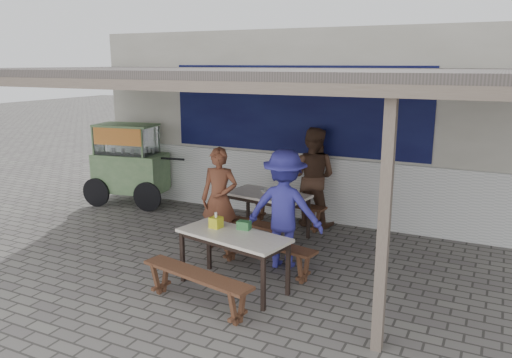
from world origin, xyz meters
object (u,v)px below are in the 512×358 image
at_px(table_left, 268,198).
at_px(bench_right_wall, 265,248).
at_px(bench_left_wall, 287,208).
at_px(bench_right_street, 196,281).
at_px(condiment_jar, 287,192).
at_px(condiment_bowl, 266,190).
at_px(vendor_cart, 129,161).
at_px(tissue_box, 216,222).
at_px(table_right, 233,240).
at_px(patron_street_side, 220,199).
at_px(patron_wall_side, 312,177).
at_px(bench_left_street, 245,227).
at_px(patron_right_table, 285,209).
at_px(donation_box, 244,225).

relative_size(table_left, bench_right_wall, 0.91).
height_order(bench_left_wall, bench_right_wall, same).
distance_m(bench_left_wall, bench_right_street, 3.36).
distance_m(condiment_jar, condiment_bowl, 0.41).
bearing_deg(vendor_cart, condiment_jar, -16.39).
bearing_deg(tissue_box, table_right, -20.05).
distance_m(table_right, condiment_jar, 2.11).
bearing_deg(table_right, vendor_cart, 157.75).
distance_m(bench_right_street, patron_street_side, 2.06).
relative_size(bench_right_street, patron_wall_side, 0.90).
bearing_deg(tissue_box, bench_left_street, 99.98).
distance_m(patron_right_table, condiment_bowl, 1.44).
relative_size(table_left, tissue_box, 10.03).
xyz_separation_m(patron_street_side, condiment_bowl, (0.35, 0.96, -0.04)).
relative_size(vendor_cart, patron_wall_side, 1.13).
xyz_separation_m(patron_street_side, tissue_box, (0.57, -1.06, 0.01)).
relative_size(bench_left_wall, condiment_jar, 18.10).
distance_m(bench_left_street, patron_right_table, 1.08).
relative_size(bench_right_street, patron_street_side, 0.99).
bearing_deg(bench_right_wall, patron_street_side, 165.47).
height_order(vendor_cart, patron_wall_side, patron_wall_side).
bearing_deg(vendor_cart, condiment_bowl, -16.74).
relative_size(patron_street_side, condiment_jar, 19.75).
distance_m(table_right, bench_right_street, 0.76).
relative_size(bench_left_street, bench_right_street, 0.93).
height_order(tissue_box, condiment_jar, tissue_box).
bearing_deg(table_left, bench_left_street, -90.00).
height_order(patron_street_side, patron_wall_side, patron_wall_side).
xyz_separation_m(bench_left_wall, donation_box, (0.40, -2.46, 0.47)).
distance_m(table_right, patron_street_side, 1.48).
bearing_deg(table_left, patron_wall_side, 72.30).
distance_m(donation_box, condiment_jar, 1.89).
bearing_deg(patron_street_side, bench_right_street, -77.95).
height_order(bench_left_wall, patron_right_table, patron_right_table).
xyz_separation_m(bench_left_wall, tissue_box, (0.04, -2.55, 0.49)).
bearing_deg(condiment_jar, donation_box, -84.78).
bearing_deg(condiment_bowl, donation_box, -73.11).
height_order(bench_left_street, bench_left_wall, same).
bearing_deg(table_right, bench_right_street, -90.00).
relative_size(table_left, bench_right_street, 0.91).
bearing_deg(bench_right_street, donation_box, 90.09).
distance_m(table_right, vendor_cart, 4.66).
bearing_deg(condiment_bowl, table_left, -50.84).
xyz_separation_m(bench_right_wall, patron_wall_side, (-0.14, 2.28, 0.55)).
bearing_deg(bench_right_street, patron_right_table, 86.52).
height_order(table_left, table_right, same).
distance_m(bench_left_street, patron_street_side, 0.62).
relative_size(table_right, patron_right_table, 0.92).
relative_size(bench_left_wall, patron_right_table, 0.87).
bearing_deg(condiment_jar, bench_right_street, -90.14).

